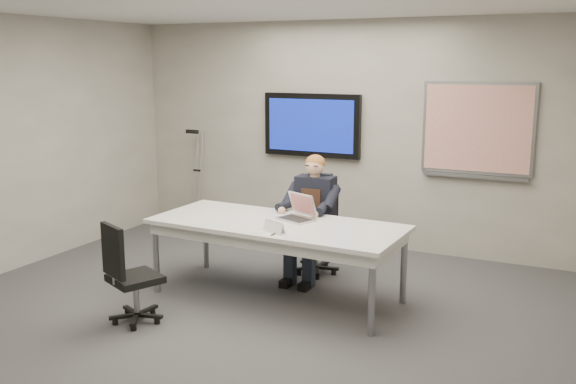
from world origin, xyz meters
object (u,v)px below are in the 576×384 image
at_px(office_chair_far, 317,246).
at_px(office_chair_near, 132,292).
at_px(conference_table, 277,231).
at_px(seated_person, 309,230).
at_px(laptop, 299,213).

relative_size(office_chair_far, office_chair_near, 1.04).
height_order(office_chair_far, office_chair_near, office_chair_far).
xyz_separation_m(conference_table, office_chair_far, (0.05, 0.88, -0.37)).
relative_size(office_chair_far, seated_person, 0.73).
xyz_separation_m(conference_table, office_chair_near, (-0.87, -1.14, -0.39)).
distance_m(office_chair_far, seated_person, 0.34).
relative_size(conference_table, office_chair_near, 2.71).
distance_m(office_chair_near, laptop, 1.78).
bearing_deg(office_chair_near, seated_person, -92.96).
relative_size(conference_table, seated_person, 1.89).
bearing_deg(seated_person, office_chair_far, 88.94).
distance_m(office_chair_far, laptop, 0.84).
xyz_separation_m(office_chair_far, laptop, (0.08, -0.65, 0.52)).
bearing_deg(laptop, conference_table, -97.70).
bearing_deg(seated_person, office_chair_near, -120.21).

